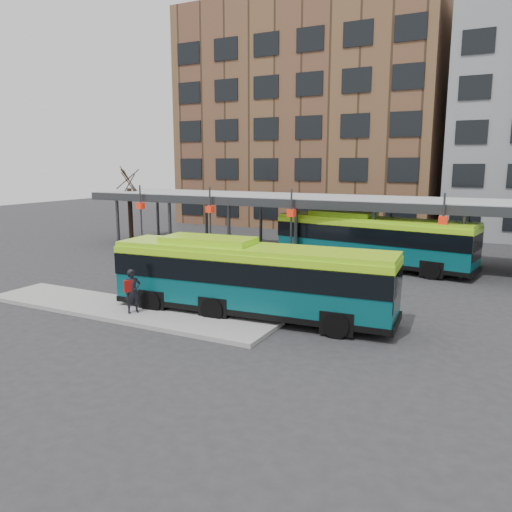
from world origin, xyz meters
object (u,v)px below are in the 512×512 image
(bus_rear, at_px, (371,239))
(bus_front, at_px, (250,277))
(pedestrian, at_px, (132,291))
(tree, at_px, (130,213))

(bus_rear, bearing_deg, bus_front, -90.47)
(bus_front, relative_size, pedestrian, 6.49)
(tree, xyz_separation_m, bus_front, (17.73, -13.15, -0.72))
(tree, distance_m, pedestrian, 20.47)
(tree, height_order, bus_rear, tree)
(bus_front, bearing_deg, pedestrian, -156.51)
(bus_front, bearing_deg, tree, 139.25)
(tree, height_order, bus_front, tree)
(tree, height_order, pedestrian, tree)
(bus_rear, distance_m, pedestrian, 16.05)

